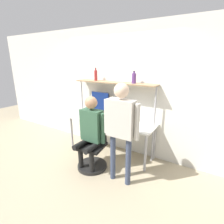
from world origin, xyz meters
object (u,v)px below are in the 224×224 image
(cell_phone, at_px, (124,123))
(bottle_purple, at_px, (134,78))
(monitor, at_px, (100,103))
(person_seated, at_px, (91,128))
(laptop, at_px, (113,118))
(office_chair, at_px, (93,153))
(person_standing, at_px, (121,122))
(bottle_red, at_px, (96,75))

(cell_phone, distance_m, bottle_purple, 0.91)
(monitor, height_order, bottle_purple, bottle_purple)
(cell_phone, xyz_separation_m, person_seated, (-0.35, -0.64, 0.05))
(laptop, distance_m, office_chair, 0.81)
(monitor, height_order, cell_phone, monitor)
(cell_phone, xyz_separation_m, office_chair, (-0.35, -0.60, -0.49))
(cell_phone, xyz_separation_m, person_standing, (0.31, -0.70, 0.30))
(person_standing, height_order, bottle_purple, bottle_purple)
(cell_phone, height_order, bottle_purple, bottle_purple)
(laptop, xyz_separation_m, bottle_purple, (0.36, 0.19, 0.83))
(monitor, relative_size, person_seated, 0.40)
(office_chair, xyz_separation_m, person_standing, (0.66, -0.10, 0.79))
(person_seated, distance_m, person_standing, 0.70)
(cell_phone, bearing_deg, laptop, 179.84)
(monitor, distance_m, bottle_red, 0.62)
(person_seated, height_order, bottle_red, bottle_red)
(cell_phone, bearing_deg, person_seated, -118.38)
(laptop, bearing_deg, monitor, 158.86)
(monitor, relative_size, laptop, 1.65)
(cell_phone, height_order, office_chair, office_chair)
(laptop, xyz_separation_m, person_seated, (-0.08, -0.64, -0.01))
(laptop, relative_size, office_chair, 0.36)
(bottle_purple, bearing_deg, person_seated, -117.88)
(laptop, distance_m, person_standing, 0.94)
(cell_phone, bearing_deg, bottle_purple, 63.83)
(monitor, distance_m, laptop, 0.53)
(monitor, bearing_deg, bottle_purple, 1.23)
(office_chair, height_order, person_seated, person_seated)
(laptop, bearing_deg, bottle_purple, 27.48)
(person_standing, relative_size, bottle_red, 6.05)
(cell_phone, relative_size, office_chair, 0.16)
(monitor, height_order, person_standing, person_standing)
(office_chair, xyz_separation_m, bottle_purple, (0.44, 0.78, 1.38))
(office_chair, relative_size, person_standing, 0.55)
(person_seated, relative_size, bottle_purple, 5.83)
(person_standing, xyz_separation_m, bottle_red, (-1.13, 0.89, 0.60))
(laptop, relative_size, cell_phone, 2.24)
(monitor, height_order, person_seated, person_seated)
(office_chair, relative_size, bottle_purple, 3.87)
(person_seated, xyz_separation_m, person_standing, (0.65, -0.06, 0.25))
(person_seated, relative_size, bottle_red, 5.02)
(monitor, bearing_deg, laptop, -21.14)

